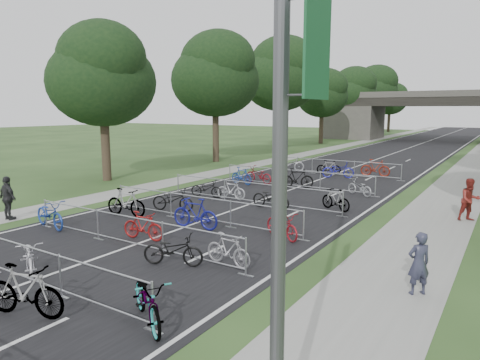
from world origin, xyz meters
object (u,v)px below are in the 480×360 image
(pedestrian_a, at_px, (419,264))
(pedestrian_c, at_px, (8,198))
(pedestrian_b, at_px, (470,200))
(lamppost, at_px, (283,133))
(overpass_bridge, at_px, (431,116))

(pedestrian_a, bearing_deg, pedestrian_c, -35.87)
(pedestrian_a, height_order, pedestrian_b, pedestrian_b)
(lamppost, distance_m, pedestrian_c, 16.36)
(overpass_bridge, height_order, pedestrian_a, overpass_bridge)
(lamppost, height_order, pedestrian_b, lamppost)
(lamppost, bearing_deg, overpass_bridge, 97.53)
(pedestrian_b, bearing_deg, overpass_bridge, 65.62)
(overpass_bridge, distance_m, pedestrian_b, 48.79)
(pedestrian_a, distance_m, pedestrian_b, 8.69)
(pedestrian_a, xyz_separation_m, pedestrian_b, (0.38, 8.68, 0.08))
(lamppost, xyz_separation_m, pedestrian_b, (0.87, 15.16, -3.40))
(overpass_bridge, distance_m, pedestrian_c, 58.45)
(pedestrian_c, bearing_deg, pedestrian_a, -173.72)
(overpass_bridge, distance_m, lamppost, 63.55)
(pedestrian_a, relative_size, pedestrian_b, 0.91)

